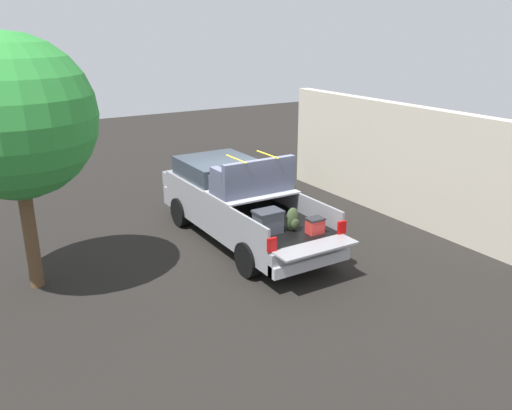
# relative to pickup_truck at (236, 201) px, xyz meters

# --- Properties ---
(ground_plane) EXTENTS (40.00, 40.00, 0.00)m
(ground_plane) POSITION_rel_pickup_truck_xyz_m (-0.35, -0.00, -0.93)
(ground_plane) COLOR black
(pickup_truck) EXTENTS (6.05, 2.06, 2.23)m
(pickup_truck) POSITION_rel_pickup_truck_xyz_m (0.00, 0.00, 0.00)
(pickup_truck) COLOR gray
(pickup_truck) RESTS_ON ground_plane
(building_facade) EXTENTS (8.45, 0.36, 3.11)m
(building_facade) POSITION_rel_pickup_truck_xyz_m (-0.80, -4.54, 0.62)
(building_facade) COLOR beige
(building_facade) RESTS_ON ground_plane
(tree_background) EXTENTS (3.07, 3.07, 4.99)m
(tree_background) POSITION_rel_pickup_truck_xyz_m (-0.22, 4.81, 2.51)
(tree_background) COLOR brown
(tree_background) RESTS_ON ground_plane
(trash_can) EXTENTS (0.60, 0.60, 0.98)m
(trash_can) POSITION_rel_pickup_truck_xyz_m (2.65, -3.02, -0.44)
(trash_can) COLOR #1E592D
(trash_can) RESTS_ON ground_plane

